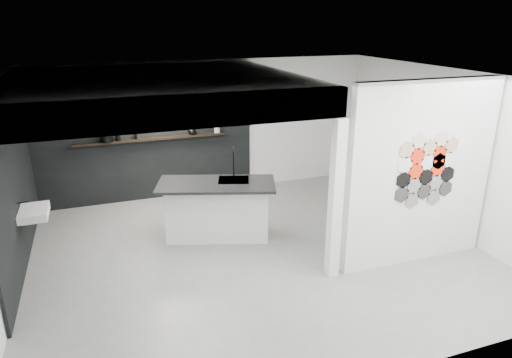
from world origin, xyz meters
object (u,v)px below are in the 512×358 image
object	(u,v)px
utensil_cup	(118,138)
glass_vase	(217,129)
kettle	(192,131)
bottle_dark	(136,136)
partition_panel	(421,175)
glass_bowl	(217,130)
wall_basin	(34,213)
stockpot	(106,137)
kitchen_island	(217,209)

from	to	relation	value
utensil_cup	glass_vase	bearing A→B (deg)	0.00
kettle	bottle_dark	xyz separation A→B (m)	(-1.13, 0.00, -0.00)
partition_panel	glass_bowl	world-z (taller)	partition_panel
kettle	glass_bowl	bearing A→B (deg)	10.66
wall_basin	utensil_cup	bearing A→B (deg)	55.97
stockpot	glass_vase	size ratio (longest dim) A/B	1.74
kitchen_island	glass_bowl	bearing A→B (deg)	92.79
wall_basin	bottle_dark	xyz separation A→B (m)	(1.73, 2.07, 0.54)
wall_basin	bottle_dark	world-z (taller)	bottle_dark
glass_vase	bottle_dark	world-z (taller)	bottle_dark
partition_panel	glass_vase	distance (m)	4.39
wall_basin	glass_bowl	size ratio (longest dim) A/B	4.75
partition_panel	stockpot	distance (m)	5.77
kitchen_island	bottle_dark	world-z (taller)	kitchen_island
bottle_dark	glass_vase	bearing A→B (deg)	0.00
glass_bowl	utensil_cup	bearing A→B (deg)	180.00
kettle	kitchen_island	bearing A→B (deg)	-80.80
kitchen_island	glass_bowl	distance (m)	2.34
partition_panel	bottle_dark	distance (m)	5.37
kitchen_island	glass_vase	size ratio (longest dim) A/B	15.22
glass_bowl	kitchen_island	bearing A→B (deg)	-105.49
kitchen_island	stockpot	distance (m)	2.81
partition_panel	utensil_cup	distance (m)	5.61
stockpot	kettle	bearing A→B (deg)	0.00
utensil_cup	kettle	bearing A→B (deg)	0.00
wall_basin	utensil_cup	world-z (taller)	utensil_cup
partition_panel	utensil_cup	world-z (taller)	partition_panel
kitchen_island	kettle	world-z (taller)	kitchen_island
bottle_dark	partition_panel	bearing A→B (deg)	-45.99
kitchen_island	utensil_cup	world-z (taller)	kitchen_island
stockpot	glass_vase	world-z (taller)	stockpot
kettle	glass_vase	bearing A→B (deg)	10.66
wall_basin	stockpot	bearing A→B (deg)	60.29
wall_basin	partition_panel	bearing A→B (deg)	-18.23
kettle	glass_vase	xyz separation A→B (m)	(0.53, 0.00, -0.00)
glass_bowl	glass_vase	bearing A→B (deg)	0.00
glass_bowl	bottle_dark	distance (m)	1.66
stockpot	wall_basin	bearing A→B (deg)	-119.71
partition_panel	kettle	world-z (taller)	partition_panel
wall_basin	utensil_cup	xyz separation A→B (m)	(1.39, 2.07, 0.53)
glass_bowl	stockpot	bearing A→B (deg)	180.00
wall_basin	glass_vase	bearing A→B (deg)	31.35
stockpot	bottle_dark	world-z (taller)	stockpot
kettle	utensil_cup	distance (m)	1.47
glass_vase	utensil_cup	distance (m)	2.00
kettle	glass_bowl	world-z (taller)	kettle
partition_panel	kettle	bearing A→B (deg)	123.97
partition_panel	kitchen_island	world-z (taller)	partition_panel
glass_bowl	bottle_dark	bearing A→B (deg)	180.00
partition_panel	wall_basin	size ratio (longest dim) A/B	4.67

